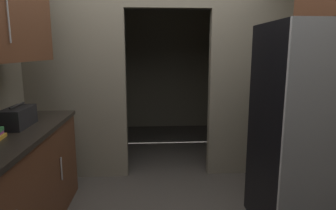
# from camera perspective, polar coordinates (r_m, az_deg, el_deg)

# --- Properties ---
(kitchen_partition) EXTENTS (3.21, 0.12, 2.84)m
(kitchen_partition) POSITION_cam_1_polar(r_m,az_deg,el_deg) (3.53, -2.19, 10.21)
(kitchen_partition) COLOR gray
(kitchen_partition) RESTS_ON ground
(adjoining_room_shell) EXTENTS (3.21, 2.51, 2.84)m
(adjoining_room_shell) POSITION_cam_1_polar(r_m,az_deg,el_deg) (5.25, -2.33, 8.99)
(adjoining_room_shell) COLOR gray
(adjoining_room_shell) RESTS_ON ground
(refrigerator) EXTENTS (0.71, 0.77, 1.78)m
(refrigerator) POSITION_cam_1_polar(r_m,az_deg,el_deg) (2.73, 25.19, -4.58)
(refrigerator) COLOR black
(refrigerator) RESTS_ON ground
(lower_cabinet_run) EXTENTS (0.66, 2.06, 0.92)m
(lower_cabinet_run) POSITION_cam_1_polar(r_m,az_deg,el_deg) (2.66, -30.00, -15.24)
(lower_cabinet_run) COLOR brown
(lower_cabinet_run) RESTS_ON ground
(boombox) EXTENTS (0.19, 0.38, 0.19)m
(boombox) POSITION_cam_1_polar(r_m,az_deg,el_deg) (2.78, -27.43, -2.15)
(boombox) COLOR black
(boombox) RESTS_ON lower_cabinet_run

